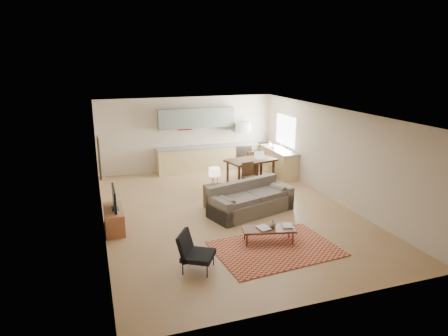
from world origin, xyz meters
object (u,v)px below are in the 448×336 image
object	(u,v)px
sofa	(251,199)
tv_credenza	(114,219)
armchair	(198,252)
console_table	(215,196)
dining_table	(251,171)
coffee_table	(268,235)

from	to	relation	value
sofa	tv_credenza	world-z (taller)	sofa
sofa	armchair	distance (m)	3.24
console_table	dining_table	bearing A→B (deg)	43.22
tv_credenza	dining_table	distance (m)	5.21
sofa	console_table	bearing A→B (deg)	120.65
tv_credenza	sofa	bearing A→B (deg)	-1.30
tv_credenza	console_table	xyz separation A→B (m)	(2.77, 0.65, 0.06)
armchair	coffee_table	bearing A→B (deg)	-38.73
armchair	dining_table	bearing A→B (deg)	-0.98
armchair	tv_credenza	world-z (taller)	armchair
sofa	coffee_table	size ratio (longest dim) A/B	2.02
armchair	dining_table	world-z (taller)	dining_table
coffee_table	dining_table	size ratio (longest dim) A/B	0.75
console_table	dining_table	distance (m)	2.57
tv_credenza	console_table	size ratio (longest dim) A/B	1.77
armchair	console_table	xyz separation A→B (m)	(1.33, 3.17, -0.07)
dining_table	console_table	bearing A→B (deg)	-148.33
armchair	dining_table	xyz separation A→B (m)	(3.15, 4.98, 0.01)
dining_table	sofa	bearing A→B (deg)	-125.11
sofa	armchair	size ratio (longest dim) A/B	3.08
coffee_table	console_table	bearing A→B (deg)	114.17
coffee_table	armchair	bearing A→B (deg)	-146.96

